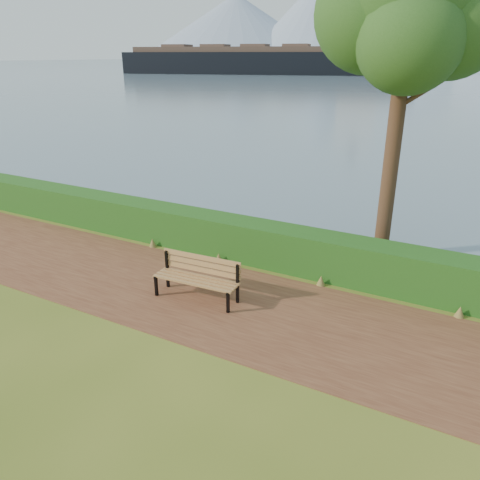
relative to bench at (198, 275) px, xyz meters
The scene contains 6 objects.
ground 0.80m from the bench, 25.78° to the right, with size 140.00×140.00×0.00m, color #4E631C.
path 0.75m from the bench, ahead, with size 40.00×3.40×0.01m, color #582D1E.
hedge 2.40m from the bench, 77.18° to the left, with size 32.00×0.85×1.00m, color #174513.
bench is the anchor object (origin of this frame).
tree 7.32m from the bench, 53.84° to the left, with size 4.10×3.39×7.93m.
cargo_ship 120.32m from the bench, 113.72° to the left, with size 75.39×30.02×22.71m.
Camera 1 is at (4.51, -7.18, 4.90)m, focal length 35.00 mm.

